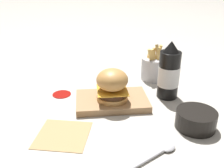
{
  "coord_description": "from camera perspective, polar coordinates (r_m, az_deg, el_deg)",
  "views": [
    {
      "loc": [
        -0.09,
        -0.72,
        0.42
      ],
      "look_at": [
        -0.01,
        0.03,
        0.07
      ],
      "focal_mm": 42.0,
      "sensor_mm": 36.0,
      "label": 1
    }
  ],
  "objects": [
    {
      "name": "ground_plane",
      "position": [
        0.84,
        0.72,
        -5.24
      ],
      "size": [
        6.0,
        6.0,
        0.0
      ],
      "primitive_type": "plane",
      "color": "#B7B2A8"
    },
    {
      "name": "serving_board",
      "position": [
        0.86,
        -0.0,
        -3.69
      ],
      "size": [
        0.23,
        0.15,
        0.02
      ],
      "color": "#A37A51",
      "rests_on": "ground_plane"
    },
    {
      "name": "burger",
      "position": [
        0.82,
        0.05,
        -0.13
      ],
      "size": [
        0.1,
        0.1,
        0.1
      ],
      "color": "tan",
      "rests_on": "serving_board"
    },
    {
      "name": "ketchup_bottle",
      "position": [
        0.9,
        12.27,
        2.36
      ],
      "size": [
        0.07,
        0.07,
        0.2
      ],
      "color": "black",
      "rests_on": "ground_plane"
    },
    {
      "name": "fries_basket",
      "position": [
        1.05,
        9.17,
        3.52
      ],
      "size": [
        0.1,
        0.1,
        0.14
      ],
      "color": "#B7B7BC",
      "rests_on": "ground_plane"
    },
    {
      "name": "side_bowl",
      "position": [
        0.77,
        17.8,
        -7.24
      ],
      "size": [
        0.11,
        0.11,
        0.05
      ],
      "color": "black",
      "rests_on": "ground_plane"
    },
    {
      "name": "spoon",
      "position": [
        0.66,
        10.25,
        -14.58
      ],
      "size": [
        0.17,
        0.11,
        0.01
      ],
      "rotation": [
        0.0,
        0.0,
        0.54
      ],
      "color": "#B2B2B7",
      "rests_on": "ground_plane"
    },
    {
      "name": "ketchup_puddle",
      "position": [
        0.94,
        -10.89,
        -2.16
      ],
      "size": [
        0.06,
        0.06,
        0.0
      ],
      "color": "#9E140F",
      "rests_on": "ground_plane"
    },
    {
      "name": "parchment_square",
      "position": [
        0.73,
        -10.62,
        -10.77
      ],
      "size": [
        0.17,
        0.17,
        0.0
      ],
      "color": "tan",
      "rests_on": "ground_plane"
    }
  ]
}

